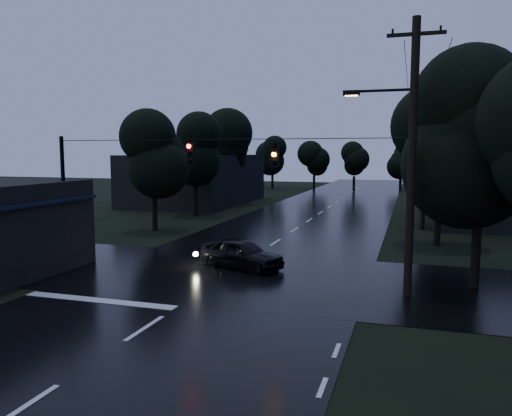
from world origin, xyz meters
The scene contains 17 objects.
ground centered at (0.00, 0.00, 0.00)m, with size 160.00×160.00×0.00m, color black.
main_road centered at (0.00, 30.00, 0.00)m, with size 12.00×120.00×0.02m, color black.
cross_street centered at (0.00, 12.00, 0.00)m, with size 60.00×9.00×0.02m, color black.
building_far_right centered at (14.00, 34.00, 2.20)m, with size 10.00×14.00×4.40m, color black.
building_far_left centered at (-14.00, 40.00, 2.50)m, with size 10.00×16.00×5.00m, color black.
utility_pole_main centered at (7.41, 11.00, 5.26)m, with size 3.50×0.30×10.00m.
utility_pole_far centered at (8.30, 28.00, 3.88)m, with size 2.00×0.30×7.50m.
anchor_pole_left centered at (-7.50, 11.00, 3.00)m, with size 0.18×0.18×6.00m, color black.
span_signals centered at (0.56, 10.99, 5.24)m, with size 15.00×0.37×1.12m.
tree_corner_near centered at (10.00, 13.00, 5.99)m, with size 4.48×4.48×9.44m.
tree_left_a centered at (-9.00, 22.00, 5.24)m, with size 3.92×3.92×8.26m.
tree_left_b centered at (-9.60, 30.00, 5.62)m, with size 4.20×4.20×8.85m.
tree_left_c centered at (-10.20, 40.00, 5.99)m, with size 4.48×4.48×9.44m.
tree_right_a centered at (9.00, 22.00, 5.62)m, with size 4.20×4.20×8.85m.
tree_right_b centered at (9.60, 30.00, 5.99)m, with size 4.48×4.48×9.44m.
tree_right_c centered at (10.20, 40.00, 6.37)m, with size 4.76×4.76×10.03m.
car centered at (0.22, 13.30, 0.69)m, with size 1.62×4.04×1.37m, color black.
Camera 1 is at (7.53, -7.84, 5.29)m, focal length 35.00 mm.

